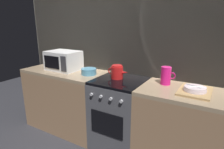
% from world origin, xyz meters
% --- Properties ---
extents(ground_plane, '(8.00, 8.00, 0.00)m').
position_xyz_m(ground_plane, '(0.00, 0.00, 0.00)').
color(ground_plane, '#2D2D33').
extents(back_wall, '(3.60, 0.05, 2.40)m').
position_xyz_m(back_wall, '(0.00, 0.32, 1.20)').
color(back_wall, '#A39989').
rests_on(back_wall, ground_plane).
extents(counter_left, '(1.20, 0.60, 0.90)m').
position_xyz_m(counter_left, '(-0.90, 0.00, 0.45)').
color(counter_left, '#997251').
rests_on(counter_left, ground_plane).
extents(stove_unit, '(0.60, 0.63, 0.90)m').
position_xyz_m(stove_unit, '(-0.00, -0.00, 0.45)').
color(stove_unit, '#4C4C51').
rests_on(stove_unit, ground_plane).
extents(counter_right, '(1.20, 0.60, 0.90)m').
position_xyz_m(counter_right, '(0.90, 0.00, 0.45)').
color(counter_right, '#997251').
rests_on(counter_right, ground_plane).
extents(microwave, '(0.46, 0.35, 0.27)m').
position_xyz_m(microwave, '(-0.93, 0.02, 1.04)').
color(microwave, white).
rests_on(microwave, counter_left).
extents(kettle, '(0.28, 0.15, 0.17)m').
position_xyz_m(kettle, '(-0.06, 0.03, 0.98)').
color(kettle, red).
rests_on(kettle, stove_unit).
extents(mixing_bowl, '(0.20, 0.20, 0.08)m').
position_xyz_m(mixing_bowl, '(-0.47, 0.00, 0.94)').
color(mixing_bowl, teal).
rests_on(mixing_bowl, counter_left).
extents(pitcher, '(0.16, 0.11, 0.20)m').
position_xyz_m(pitcher, '(0.52, 0.11, 1.00)').
color(pitcher, '#E5197A').
rests_on(pitcher, counter_right).
extents(dish_pile, '(0.30, 0.40, 0.07)m').
position_xyz_m(dish_pile, '(0.84, 0.02, 0.92)').
color(dish_pile, tan).
rests_on(dish_pile, counter_right).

